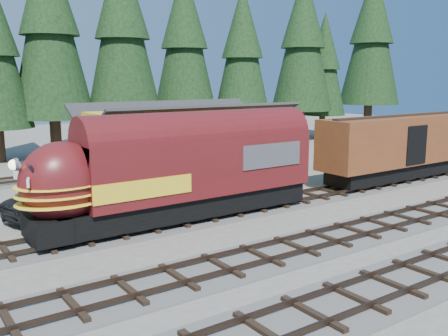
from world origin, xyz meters
TOP-DOWN VIEW (x-y plane):
  - ground at (0.00, 0.00)m, footprint 120.00×120.00m
  - track_siding at (10.00, 4.00)m, footprint 68.00×3.20m
  - depot at (-0.00, 10.50)m, footprint 12.80×7.00m
  - conifer_backdrop at (6.80, 24.68)m, footprint 80.23×24.30m
  - locomotive at (-4.61, 4.00)m, footprint 14.45×2.87m
  - boxcar at (12.17, 4.00)m, footprint 12.64×2.71m
  - pickup_truck_a at (-8.48, 7.99)m, footprint 6.21×4.16m

SIDE VIEW (x-z plane):
  - ground at x=0.00m, z-range 0.00..0.00m
  - track_siding at x=10.00m, z-range -0.11..0.22m
  - pickup_truck_a at x=-8.48m, z-range 0.00..1.58m
  - locomotive at x=-4.61m, z-range 0.37..4.29m
  - boxcar at x=12.17m, z-range 0.43..4.41m
  - depot at x=0.00m, z-range 0.31..5.61m
  - conifer_backdrop at x=6.80m, z-range 1.66..19.11m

